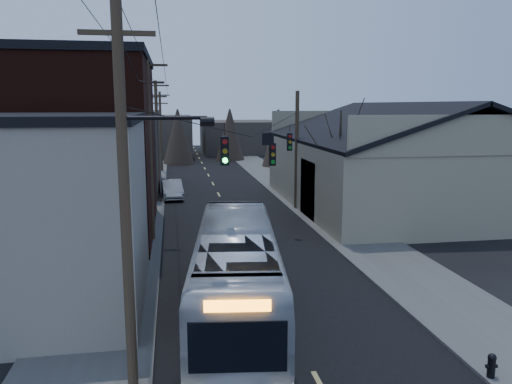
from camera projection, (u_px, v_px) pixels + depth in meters
road_surface at (221, 199)px, 40.44m from camera, size 9.00×110.00×0.02m
sidewalk_left at (139, 201)px, 39.37m from camera, size 4.00×110.00×0.12m
sidewalk_right at (299, 196)px, 41.49m from camera, size 4.00×110.00×0.12m
building_clapboard at (28, 218)px, 17.97m from camera, size 8.00×8.00×7.00m
building_brick at (61, 150)px, 28.23m from camera, size 10.00×12.00×10.00m
building_left_far at (107, 151)px, 44.12m from camera, size 9.00×14.00×7.00m
warehouse at (400, 170)px, 37.25m from camera, size 16.16×20.60×7.73m
building_far_left at (157, 136)px, 72.94m from camera, size 10.00×12.00×6.00m
building_far_right at (240, 137)px, 80.01m from camera, size 12.00×14.00×5.00m
bare_tree at (339, 168)px, 31.17m from camera, size 0.40×0.40×7.20m
utility_lines at (182, 144)px, 33.39m from camera, size 11.24×45.28×10.50m
bus at (236, 270)px, 17.91m from camera, size 4.23×12.21×3.33m
parked_car at (172, 189)px, 40.59m from camera, size 1.89×4.60×1.48m
fire_hydrant at (492, 365)px, 13.69m from camera, size 0.33×0.23×0.68m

